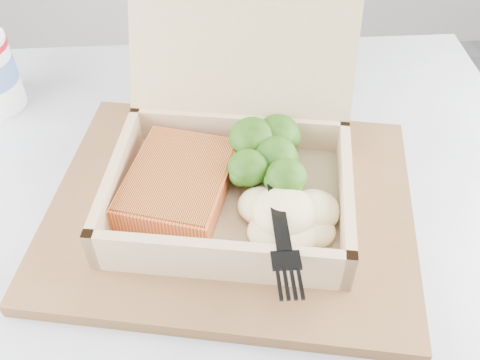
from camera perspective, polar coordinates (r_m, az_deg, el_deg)
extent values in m
cube|color=#ADB0B8|center=(0.54, -2.99, -8.01)|extent=(0.80, 0.80, 0.03)
cube|color=brown|center=(0.55, -0.92, -2.88)|extent=(0.43, 0.37, 0.02)
cube|color=#A08460|center=(0.54, -1.11, -2.34)|extent=(0.27, 0.23, 0.01)
cube|color=tan|center=(0.54, -12.93, -0.10)|extent=(0.05, 0.18, 0.05)
cube|color=tan|center=(0.52, 11.12, -1.89)|extent=(0.05, 0.18, 0.05)
cube|color=tan|center=(0.47, -2.36, -8.58)|extent=(0.23, 0.06, 0.05)
cube|color=tan|center=(0.58, -0.16, 5.07)|extent=(0.23, 0.06, 0.05)
cube|color=#A08460|center=(0.56, 0.30, 15.75)|extent=(0.25, 0.14, 0.17)
cube|color=orange|center=(0.53, -6.58, -0.28)|extent=(0.13, 0.15, 0.03)
ellipsoid|color=beige|center=(0.50, 4.73, -3.45)|extent=(0.10, 0.09, 0.03)
cube|color=black|center=(0.53, 3.27, 2.40)|extent=(0.02, 0.12, 0.02)
cube|color=black|center=(0.47, 4.30, -4.98)|extent=(0.03, 0.05, 0.01)
cube|color=white|center=(0.69, 0.93, 8.67)|extent=(0.12, 0.15, 0.00)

